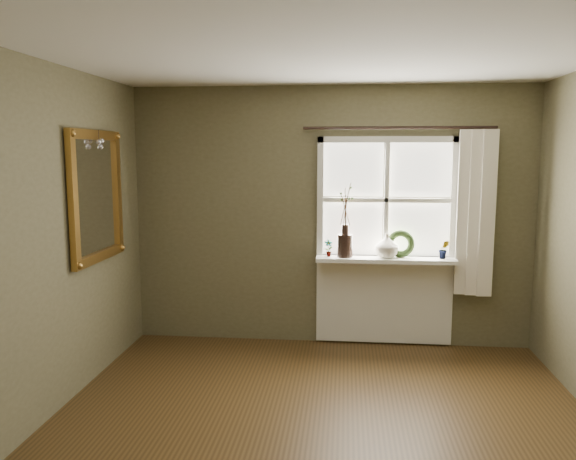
# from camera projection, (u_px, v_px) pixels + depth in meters

# --- Properties ---
(floor) EXTENTS (4.50, 4.50, 0.00)m
(floor) POSITION_uv_depth(u_px,v_px,m) (318.00, 457.00, 3.61)
(floor) COLOR #422D14
(floor) RESTS_ON ground
(ceiling) EXTENTS (4.50, 4.50, 0.00)m
(ceiling) POSITION_uv_depth(u_px,v_px,m) (322.00, 39.00, 3.25)
(ceiling) COLOR silver
(ceiling) RESTS_ON ground
(wall_back) EXTENTS (4.00, 0.10, 2.60)m
(wall_back) POSITION_uv_depth(u_px,v_px,m) (330.00, 216.00, 5.69)
(wall_back) COLOR brown
(wall_back) RESTS_ON ground
(wall_left) EXTENTS (0.10, 4.50, 2.60)m
(wall_left) POSITION_uv_depth(u_px,v_px,m) (4.00, 253.00, 3.64)
(wall_left) COLOR brown
(wall_left) RESTS_ON ground
(window_frame) EXTENTS (1.36, 0.06, 1.24)m
(window_frame) POSITION_uv_depth(u_px,v_px,m) (386.00, 200.00, 5.54)
(window_frame) COLOR white
(window_frame) RESTS_ON wall_back
(window_sill) EXTENTS (1.36, 0.26, 0.04)m
(window_sill) POSITION_uv_depth(u_px,v_px,m) (385.00, 260.00, 5.52)
(window_sill) COLOR white
(window_sill) RESTS_ON wall_back
(window_apron) EXTENTS (1.36, 0.04, 0.88)m
(window_apron) POSITION_uv_depth(u_px,v_px,m) (384.00, 300.00, 5.68)
(window_apron) COLOR white
(window_apron) RESTS_ON ground
(dark_jug) EXTENTS (0.17, 0.17, 0.22)m
(dark_jug) POSITION_uv_depth(u_px,v_px,m) (345.00, 246.00, 5.54)
(dark_jug) COLOR black
(dark_jug) RESTS_ON window_sill
(cream_vase) EXTENTS (0.23, 0.23, 0.24)m
(cream_vase) POSITION_uv_depth(u_px,v_px,m) (387.00, 246.00, 5.50)
(cream_vase) COLOR silver
(cream_vase) RESTS_ON window_sill
(wreath) EXTENTS (0.28, 0.13, 0.28)m
(wreath) POSITION_uv_depth(u_px,v_px,m) (401.00, 247.00, 5.52)
(wreath) COLOR #2D431E
(wreath) RESTS_ON window_sill
(potted_plant_left) EXTENTS (0.10, 0.09, 0.17)m
(potted_plant_left) POSITION_uv_depth(u_px,v_px,m) (328.00, 248.00, 5.56)
(potted_plant_left) COLOR #2D431E
(potted_plant_left) RESTS_ON window_sill
(potted_plant_right) EXTENTS (0.10, 0.08, 0.18)m
(potted_plant_right) POSITION_uv_depth(u_px,v_px,m) (444.00, 249.00, 5.44)
(potted_plant_right) COLOR #2D431E
(potted_plant_right) RESTS_ON window_sill
(curtain) EXTENTS (0.36, 0.12, 1.59)m
(curtain) POSITION_uv_depth(u_px,v_px,m) (475.00, 213.00, 5.38)
(curtain) COLOR white
(curtain) RESTS_ON wall_back
(curtain_rod) EXTENTS (1.84, 0.03, 0.03)m
(curtain_rod) POSITION_uv_depth(u_px,v_px,m) (399.00, 128.00, 5.38)
(curtain_rod) COLOR black
(curtain_rod) RESTS_ON wall_back
(gilt_mirror) EXTENTS (0.10, 0.94, 1.12)m
(gilt_mirror) POSITION_uv_depth(u_px,v_px,m) (97.00, 196.00, 4.78)
(gilt_mirror) COLOR white
(gilt_mirror) RESTS_ON wall_left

